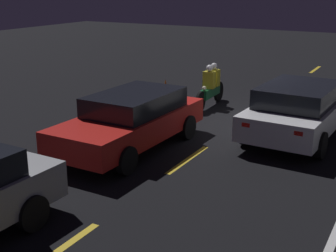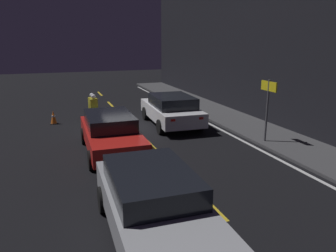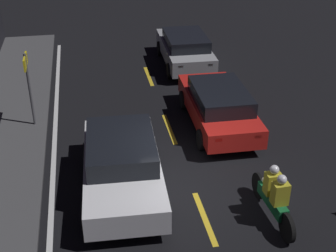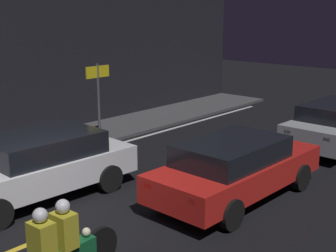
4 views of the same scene
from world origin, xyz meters
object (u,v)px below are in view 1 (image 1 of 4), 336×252
at_px(motorcycle, 211,86).
at_px(sedan_white, 300,109).
at_px(taxi_red, 132,119).
at_px(traffic_cone_near, 165,89).

bearing_deg(motorcycle, sedan_white, 58.53).
distance_m(taxi_red, traffic_cone_near, 5.38).
bearing_deg(motorcycle, taxi_red, -2.56).
relative_size(motorcycle, traffic_cone_near, 3.44).
xyz_separation_m(motorcycle, traffic_cone_near, (-0.28, -1.88, -0.33)).
relative_size(taxi_red, motorcycle, 1.97).
height_order(taxi_red, motorcycle, motorcycle).
distance_m(sedan_white, traffic_cone_near, 5.70).
xyz_separation_m(sedan_white, motorcycle, (-1.87, -3.37, -0.11)).
height_order(sedan_white, taxi_red, sedan_white).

